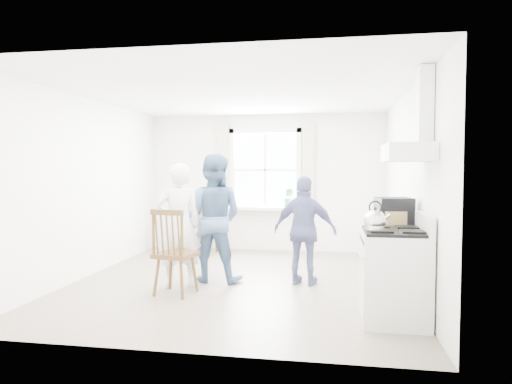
# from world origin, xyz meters

# --- Properties ---
(room_shell) EXTENTS (4.62, 5.12, 2.64)m
(room_shell) POSITION_xyz_m (0.00, 0.00, 1.30)
(room_shell) COLOR gray
(room_shell) RESTS_ON ground
(window_assembly) EXTENTS (1.88, 0.24, 1.70)m
(window_assembly) POSITION_xyz_m (0.00, 2.45, 1.46)
(window_assembly) COLOR white
(window_assembly) RESTS_ON room_shell
(range_hood) EXTENTS (0.45, 0.76, 0.94)m
(range_hood) POSITION_xyz_m (2.07, -1.35, 1.90)
(range_hood) COLOR white
(range_hood) RESTS_ON room_shell
(shelf_unit) EXTENTS (0.40, 0.30, 0.80)m
(shelf_unit) POSITION_xyz_m (-1.40, 2.33, 0.40)
(shelf_unit) COLOR slate
(shelf_unit) RESTS_ON ground
(gas_stove) EXTENTS (0.68, 0.76, 1.12)m
(gas_stove) POSITION_xyz_m (1.91, -1.35, 0.48)
(gas_stove) COLOR silver
(gas_stove) RESTS_ON ground
(kettle) EXTENTS (0.22, 0.22, 0.31)m
(kettle) POSITION_xyz_m (1.70, -1.47, 1.05)
(kettle) COLOR silver
(kettle) RESTS_ON gas_stove
(low_cabinet) EXTENTS (0.50, 0.55, 0.90)m
(low_cabinet) POSITION_xyz_m (1.98, -0.65, 0.45)
(low_cabinet) COLOR white
(low_cabinet) RESTS_ON ground
(stereo_stack) EXTENTS (0.44, 0.41, 0.34)m
(stereo_stack) POSITION_xyz_m (1.97, -0.73, 1.07)
(stereo_stack) COLOR black
(stereo_stack) RESTS_ON low_cabinet
(cardboard_box) EXTENTS (0.37, 0.32, 0.20)m
(cardboard_box) POSITION_xyz_m (1.98, -0.81, 1.00)
(cardboard_box) COLOR tan
(cardboard_box) RESTS_ON low_cabinet
(windsor_chair_a) EXTENTS (0.64, 0.63, 1.10)m
(windsor_chair_a) POSITION_xyz_m (-0.88, 1.80, 0.67)
(windsor_chair_a) COLOR #4C3218
(windsor_chair_a) RESTS_ON ground
(windsor_chair_b) EXTENTS (0.54, 0.53, 1.09)m
(windsor_chair_b) POSITION_xyz_m (-0.68, -0.86, 0.67)
(windsor_chair_b) COLOR #4C3218
(windsor_chair_b) RESTS_ON ground
(person_left) EXTENTS (0.79, 0.79, 1.65)m
(person_left) POSITION_xyz_m (-0.74, -0.40, 0.82)
(person_left) COLOR white
(person_left) RESTS_ON ground
(person_mid) EXTENTS (0.90, 0.90, 1.78)m
(person_mid) POSITION_xyz_m (-0.37, -0.01, 0.89)
(person_mid) COLOR slate
(person_mid) RESTS_ON ground
(person_right) EXTENTS (1.02, 1.02, 1.48)m
(person_right) POSITION_xyz_m (0.91, -0.01, 0.74)
(person_right) COLOR navy
(person_right) RESTS_ON ground
(potted_plant) EXTENTS (0.21, 0.21, 0.35)m
(potted_plant) POSITION_xyz_m (0.45, 2.36, 1.03)
(potted_plant) COLOR #377D3A
(potted_plant) RESTS_ON window_assembly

